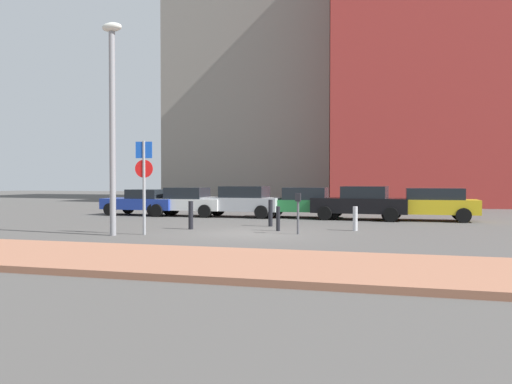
% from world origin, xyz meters
% --- Properties ---
extents(ground_plane, '(120.00, 120.00, 0.00)m').
position_xyz_m(ground_plane, '(0.00, 0.00, 0.00)').
color(ground_plane, '#4C4947').
extents(sidewalk_brick, '(40.00, 3.80, 0.14)m').
position_xyz_m(sidewalk_brick, '(0.00, -6.62, 0.07)').
color(sidewalk_brick, '#9E664C').
rests_on(sidewalk_brick, ground).
extents(parked_car_blue, '(4.16, 2.12, 1.35)m').
position_xyz_m(parked_car_blue, '(-7.97, 7.29, 0.70)').
color(parked_car_blue, '#1E389E').
rests_on(parked_car_blue, ground).
extents(parked_car_white, '(4.06, 1.92, 1.46)m').
position_xyz_m(parked_car_white, '(-5.56, 7.31, 0.75)').
color(parked_car_white, white).
rests_on(parked_car_white, ground).
extents(parked_car_silver, '(4.24, 2.03, 1.53)m').
position_xyz_m(parked_car_silver, '(-2.68, 7.38, 0.80)').
color(parked_car_silver, '#B7BABF').
rests_on(parked_car_silver, ground).
extents(parked_car_green, '(4.48, 2.07, 1.48)m').
position_xyz_m(parked_car_green, '(0.43, 7.77, 0.76)').
color(parked_car_green, '#237238').
rests_on(parked_car_green, ground).
extents(parked_car_black, '(4.45, 2.17, 1.55)m').
position_xyz_m(parked_car_black, '(3.21, 7.18, 0.79)').
color(parked_car_black, black).
rests_on(parked_car_black, ground).
extents(parked_car_yellow, '(4.58, 1.91, 1.47)m').
position_xyz_m(parked_car_yellow, '(6.11, 7.40, 0.78)').
color(parked_car_yellow, gold).
rests_on(parked_car_yellow, ground).
extents(parking_sign_post, '(0.59, 0.16, 3.14)m').
position_xyz_m(parking_sign_post, '(-3.34, -1.38, 1.98)').
color(parking_sign_post, gray).
rests_on(parking_sign_post, ground).
extents(parking_meter, '(0.18, 0.14, 1.39)m').
position_xyz_m(parking_meter, '(1.59, 0.17, 0.90)').
color(parking_meter, '#4C4C51').
rests_on(parking_meter, ground).
extents(street_lamp, '(0.70, 0.36, 6.99)m').
position_xyz_m(street_lamp, '(-4.22, -1.87, 4.11)').
color(street_lamp, gray).
rests_on(street_lamp, ground).
extents(traffic_bollard_near, '(0.14, 0.14, 0.89)m').
position_xyz_m(traffic_bollard_near, '(0.69, 1.07, 0.44)').
color(traffic_bollard_near, black).
rests_on(traffic_bollard_near, ground).
extents(traffic_bollard_mid, '(0.17, 0.17, 1.06)m').
position_xyz_m(traffic_bollard_mid, '(-0.02, 2.78, 0.53)').
color(traffic_bollard_mid, black).
rests_on(traffic_bollard_mid, ground).
extents(traffic_bollard_far, '(0.18, 0.18, 1.05)m').
position_xyz_m(traffic_bollard_far, '(-2.58, 0.82, 0.52)').
color(traffic_bollard_far, black).
rests_on(traffic_bollard_far, ground).
extents(traffic_bollard_edge, '(0.17, 0.17, 0.88)m').
position_xyz_m(traffic_bollard_edge, '(3.36, 1.89, 0.44)').
color(traffic_bollard_edge, '#B7B7BC').
rests_on(traffic_bollard_edge, ground).
extents(building_colorful_midrise, '(17.39, 15.16, 22.09)m').
position_xyz_m(building_colorful_midrise, '(9.01, 26.07, 11.05)').
color(building_colorful_midrise, '#BF3833').
rests_on(building_colorful_midrise, ground).
extents(building_under_construction, '(15.22, 12.79, 23.75)m').
position_xyz_m(building_under_construction, '(-8.27, 32.05, 11.88)').
color(building_under_construction, gray).
rests_on(building_under_construction, ground).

